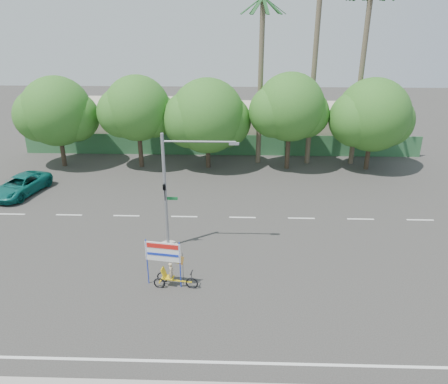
{
  "coord_description": "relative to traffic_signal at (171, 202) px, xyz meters",
  "views": [
    {
      "loc": [
        1.58,
        -18.72,
        13.35
      ],
      "look_at": [
        0.85,
        4.22,
        3.5
      ],
      "focal_mm": 35.0,
      "sensor_mm": 36.0,
      "label": 1
    }
  ],
  "objects": [
    {
      "name": "tree_left",
      "position": [
        -4.85,
        14.02,
        2.14
      ],
      "size": [
        6.66,
        5.6,
        8.07
      ],
      "color": "#473828",
      "rests_on": "ground"
    },
    {
      "name": "pickup_truck",
      "position": [
        -12.7,
        7.52,
        -2.2
      ],
      "size": [
        3.53,
        5.56,
        1.43
      ],
      "primitive_type": "imported",
      "rotation": [
        0.0,
        0.0,
        -0.24
      ],
      "color": "#0D5F57",
      "rests_on": "ground"
    },
    {
      "name": "building_left",
      "position": [
        -7.8,
        22.02,
        -0.92
      ],
      "size": [
        12.0,
        8.0,
        4.0
      ],
      "primitive_type": "cube",
      "color": "#BFB598",
      "rests_on": "ground"
    },
    {
      "name": "building_right",
      "position": [
        10.2,
        22.02,
        -1.12
      ],
      "size": [
        14.0,
        8.0,
        3.6
      ],
      "primitive_type": "cube",
      "color": "#BFB598",
      "rests_on": "ground"
    },
    {
      "name": "palm_mid",
      "position": [
        14.2,
        15.52,
        6.48
      ],
      "size": [
        3.73,
        3.79,
        15.45
      ],
      "color": "#70604C",
      "rests_on": "ground"
    },
    {
      "name": "ground",
      "position": [
        2.2,
        -3.98,
        -2.92
      ],
      "size": [
        120.0,
        120.0,
        0.0
      ],
      "primitive_type": "plane",
      "color": "#33302D",
      "rests_on": "ground"
    },
    {
      "name": "tree_right",
      "position": [
        8.15,
        14.02,
        2.32
      ],
      "size": [
        6.9,
        5.8,
        8.36
      ],
      "color": "#473828",
      "rests_on": "ground"
    },
    {
      "name": "traffic_signal",
      "position": [
        0.0,
        0.0,
        0.0
      ],
      "size": [
        4.72,
        1.1,
        7.0
      ],
      "color": "gray",
      "rests_on": "ground"
    },
    {
      "name": "fence",
      "position": [
        2.2,
        17.52,
        -1.92
      ],
      "size": [
        38.0,
        0.08,
        2.0
      ],
      "primitive_type": "cube",
      "color": "#336B3D",
      "rests_on": "ground"
    },
    {
      "name": "trike_billboard",
      "position": [
        0.36,
        -3.97,
        -1.85
      ],
      "size": [
        2.67,
        0.82,
        2.65
      ],
      "rotation": [
        0.0,
        0.0,
        -0.15
      ],
      "color": "black",
      "rests_on": "ground"
    },
    {
      "name": "palm_short",
      "position": [
        5.7,
        15.52,
        5.94
      ],
      "size": [
        3.73,
        3.79,
        14.45
      ],
      "color": "#70604C",
      "rests_on": "ground"
    },
    {
      "name": "tree_far_right",
      "position": [
        15.15,
        14.02,
        1.73
      ],
      "size": [
        7.38,
        6.2,
        7.94
      ],
      "color": "#473828",
      "rests_on": "ground"
    },
    {
      "name": "tree_center",
      "position": [
        1.14,
        14.02,
        1.55
      ],
      "size": [
        7.62,
        6.4,
        7.85
      ],
      "color": "#473828",
      "rests_on": "ground"
    },
    {
      "name": "palm_tall",
      "position": [
        10.2,
        15.52,
        7.55
      ],
      "size": [
        3.73,
        3.79,
        17.45
      ],
      "color": "#70604C",
      "rests_on": "ground"
    },
    {
      "name": "tree_far_left",
      "position": [
        -11.85,
        14.02,
        1.84
      ],
      "size": [
        7.14,
        6.0,
        7.96
      ],
      "color": "#473828",
      "rests_on": "ground"
    }
  ]
}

